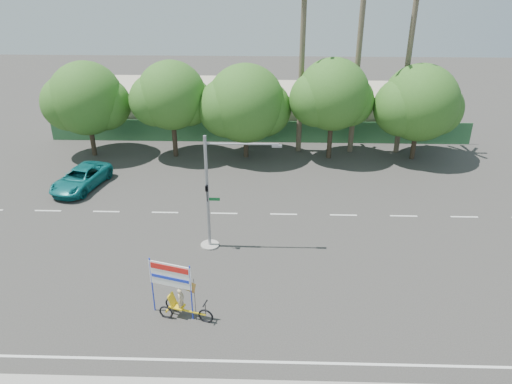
{
  "coord_description": "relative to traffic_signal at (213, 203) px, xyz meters",
  "views": [
    {
      "loc": [
        1.04,
        -21.23,
        16.3
      ],
      "look_at": [
        0.26,
        4.3,
        3.5
      ],
      "focal_mm": 35.0,
      "sensor_mm": 36.0,
      "label": 1
    }
  ],
  "objects": [
    {
      "name": "fence",
      "position": [
        2.2,
        17.52,
        -1.92
      ],
      "size": [
        38.0,
        0.08,
        2.0
      ],
      "primitive_type": "cube",
      "color": "#336B3D",
      "rests_on": "ground"
    },
    {
      "name": "palm_mid",
      "position": [
        14.2,
        15.52,
        6.48
      ],
      "size": [
        3.73,
        3.79,
        15.45
      ],
      "color": "#70604C",
      "rests_on": "ground"
    },
    {
      "name": "tree_far_right",
      "position": [
        15.15,
        14.02,
        1.73
      ],
      "size": [
        7.38,
        6.2,
        7.94
      ],
      "color": "#473828",
      "rests_on": "ground"
    },
    {
      "name": "palm_short",
      "position": [
        5.7,
        15.52,
        5.94
      ],
      "size": [
        3.73,
        3.79,
        14.45
      ],
      "color": "#70604C",
      "rests_on": "ground"
    },
    {
      "name": "palm_tall",
      "position": [
        10.2,
        15.52,
        7.55
      ],
      "size": [
        3.73,
        3.79,
        17.45
      ],
      "color": "#70604C",
      "rests_on": "ground"
    },
    {
      "name": "trike_billboard",
      "position": [
        -1.08,
        -6.3,
        -1.66
      ],
      "size": [
        3.08,
        1.25,
        3.13
      ],
      "rotation": [
        0.0,
        0.0,
        -0.29
      ],
      "color": "black",
      "rests_on": "ground"
    },
    {
      "name": "traffic_signal",
      "position": [
        0.0,
        0.0,
        0.0
      ],
      "size": [
        4.72,
        1.1,
        7.0
      ],
      "color": "gray",
      "rests_on": "ground"
    },
    {
      "name": "building_right",
      "position": [
        10.2,
        22.02,
        -1.12
      ],
      "size": [
        14.0,
        8.0,
        3.6
      ],
      "primitive_type": "cube",
      "color": "beige",
      "rests_on": "ground"
    },
    {
      "name": "building_left",
      "position": [
        -7.8,
        22.02,
        -0.92
      ],
      "size": [
        12.0,
        8.0,
        4.0
      ],
      "primitive_type": "cube",
      "color": "beige",
      "rests_on": "ground"
    },
    {
      "name": "tree_right",
      "position": [
        8.15,
        14.02,
        2.32
      ],
      "size": [
        6.9,
        5.8,
        8.36
      ],
      "color": "#473828",
      "rests_on": "ground"
    },
    {
      "name": "tree_far_left",
      "position": [
        -11.85,
        14.02,
        1.84
      ],
      "size": [
        7.14,
        6.0,
        7.96
      ],
      "color": "#473828",
      "rests_on": "ground"
    },
    {
      "name": "ground",
      "position": [
        2.2,
        -3.98,
        -2.92
      ],
      "size": [
        120.0,
        120.0,
        0.0
      ],
      "primitive_type": "plane",
      "color": "#33302D",
      "rests_on": "ground"
    },
    {
      "name": "tree_left",
      "position": [
        -4.85,
        14.02,
        2.14
      ],
      "size": [
        6.66,
        5.6,
        8.07
      ],
      "color": "#473828",
      "rests_on": "ground"
    },
    {
      "name": "pickup_truck",
      "position": [
        -10.68,
        7.65,
        -2.17
      ],
      "size": [
        3.76,
        5.87,
        1.51
      ],
      "primitive_type": "imported",
      "rotation": [
        0.0,
        0.0,
        -0.25
      ],
      "color": "#0F6A6D",
      "rests_on": "ground"
    },
    {
      "name": "tree_center",
      "position": [
        1.14,
        14.02,
        1.55
      ],
      "size": [
        7.62,
        6.4,
        7.85
      ],
      "color": "#473828",
      "rests_on": "ground"
    }
  ]
}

